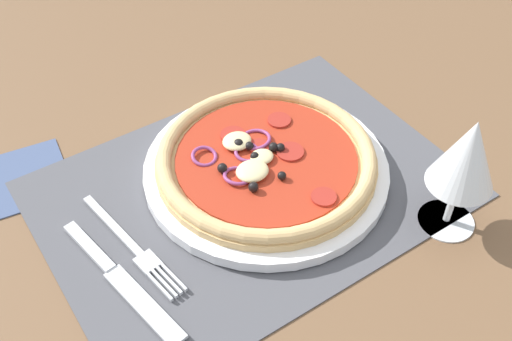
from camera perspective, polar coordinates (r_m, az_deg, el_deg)
name	(u,v)px	position (r cm, az deg, el deg)	size (l,w,h in cm)	color
ground_plane	(250,197)	(75.23, -0.57, -2.44)	(190.00, 140.00, 2.40)	brown
placemat	(250,189)	(74.21, -0.58, -1.71)	(48.15, 34.61, 0.40)	#4C4C51
plate	(266,169)	(75.26, 0.93, 0.11)	(29.63, 29.63, 1.42)	white
pizza	(266,159)	(74.00, 0.90, 1.10)	(26.61, 26.61, 2.58)	tan
fork	(135,249)	(69.04, -11.03, -7.09)	(4.02, 18.03, 0.44)	silver
knife	(121,281)	(66.76, -12.26, -9.88)	(4.95, 20.00, 0.62)	silver
wine_glass	(467,157)	(67.30, 18.80, 1.16)	(7.20, 7.20, 14.90)	silver
napkin	(15,180)	(80.71, -21.24, -0.85)	(12.21, 10.99, 0.36)	#425175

